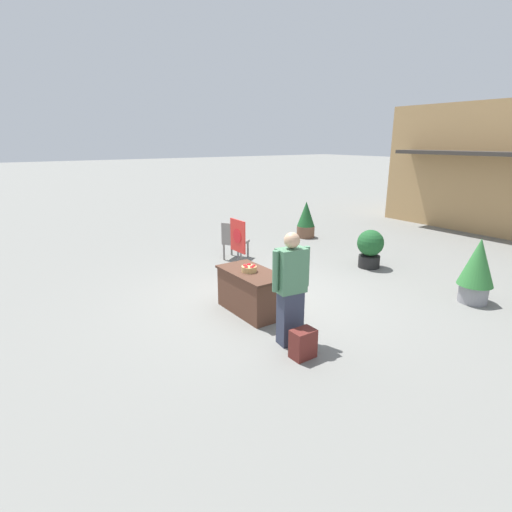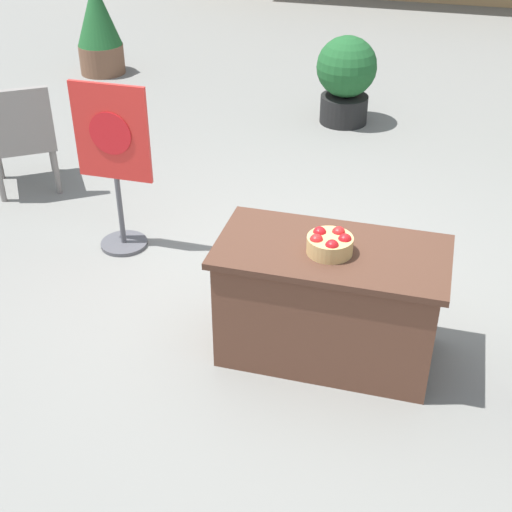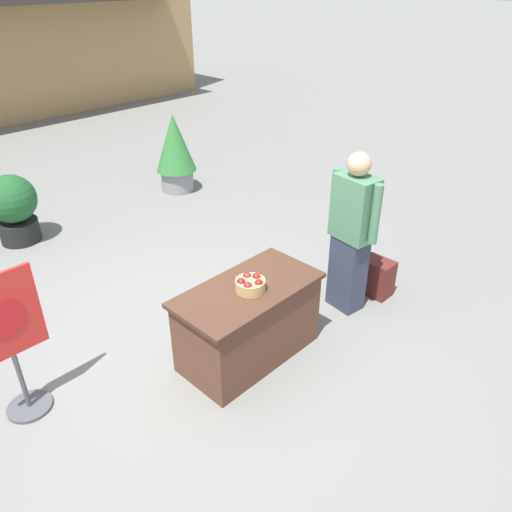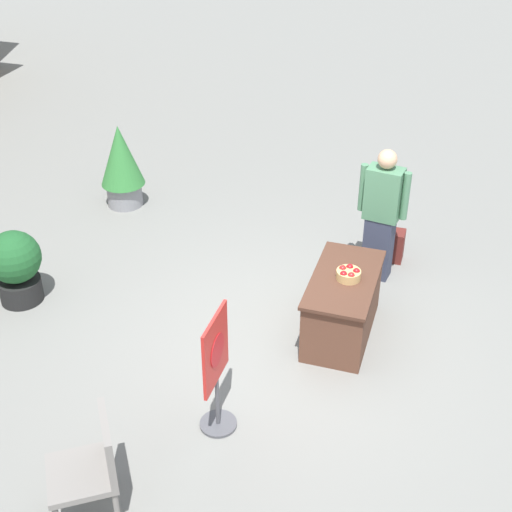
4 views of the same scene
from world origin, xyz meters
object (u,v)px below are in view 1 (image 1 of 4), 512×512
object	(u,v)px
display_table	(251,291)
potted_plant_far_left	(477,268)
person_visitor	(291,289)
poster_board	(238,246)
backpack	(303,344)
patio_chair	(234,239)
potted_plant_near_right	(370,247)
apple_basket	(249,268)
potted_plant_far_right	(306,220)

from	to	relation	value
display_table	potted_plant_far_left	world-z (taller)	potted_plant_far_left
person_visitor	poster_board	xyz separation A→B (m)	(-3.03, 1.01, -0.17)
backpack	patio_chair	bearing A→B (deg)	159.24
potted_plant_near_right	potted_plant_far_left	distance (m)	2.57
apple_basket	patio_chair	distance (m)	3.30
display_table	backpack	world-z (taller)	display_table
backpack	potted_plant_near_right	bearing A→B (deg)	118.74
patio_chair	potted_plant_near_right	bearing A→B (deg)	-80.20
display_table	poster_board	distance (m)	1.96
person_visitor	patio_chair	bearing A→B (deg)	-13.33
person_visitor	potted_plant_far_left	world-z (taller)	person_visitor
person_visitor	potted_plant_far_left	xyz separation A→B (m)	(0.75, 3.86, -0.21)
apple_basket	backpack	distance (m)	1.85
potted_plant_far_left	person_visitor	bearing A→B (deg)	-101.01
display_table	potted_plant_far_left	distance (m)	4.22
patio_chair	potted_plant_near_right	distance (m)	3.34
backpack	patio_chair	distance (m)	4.98
potted_plant_near_right	poster_board	bearing A→B (deg)	-112.50
backpack	potted_plant_far_right	size ratio (longest dim) A/B	0.37
display_table	person_visitor	size ratio (longest dim) A/B	0.78
apple_basket	person_visitor	xyz separation A→B (m)	(1.30, -0.14, 0.06)
display_table	apple_basket	distance (m)	0.44
poster_board	potted_plant_near_right	world-z (taller)	poster_board
apple_basket	backpack	world-z (taller)	apple_basket
potted_plant_far_right	potted_plant_near_right	bearing A→B (deg)	-14.41
poster_board	potted_plant_far_left	distance (m)	4.74
display_table	potted_plant_far_right	distance (m)	5.94
potted_plant_near_right	potted_plant_far_right	size ratio (longest dim) A/B	0.81
potted_plant_far_left	potted_plant_far_right	distance (m)	5.85
apple_basket	patio_chair	bearing A→B (deg)	152.69
patio_chair	potted_plant_far_left	xyz separation A→B (m)	(4.97, 2.21, 0.13)
backpack	potted_plant_far_right	xyz separation A→B (m)	(-5.45, 4.90, 0.35)
potted_plant_far_left	poster_board	bearing A→B (deg)	-143.02
display_table	person_visitor	world-z (taller)	person_visitor
potted_plant_far_right	display_table	bearing A→B (deg)	-51.00
display_table	patio_chair	xyz separation A→B (m)	(-2.93, 1.47, 0.15)
person_visitor	potted_plant_far_right	distance (m)	6.95
display_table	poster_board	size ratio (longest dim) A/B	1.04
backpack	potted_plant_far_right	distance (m)	7.34
poster_board	potted_plant_far_left	size ratio (longest dim) A/B	1.04
potted_plant_near_right	display_table	bearing A→B (deg)	-82.15
person_visitor	potted_plant_near_right	xyz separation A→B (m)	(-1.81, 3.97, -0.38)
person_visitor	potted_plant_near_right	size ratio (longest dim) A/B	1.87
patio_chair	potted_plant_far_right	world-z (taller)	potted_plant_far_right
backpack	potted_plant_far_left	bearing A→B (deg)	85.35
patio_chair	poster_board	bearing A→B (deg)	-152.44
backpack	potted_plant_far_right	world-z (taller)	potted_plant_far_right
potted_plant_far_left	potted_plant_near_right	bearing A→B (deg)	177.62
apple_basket	person_visitor	world-z (taller)	person_visitor
backpack	poster_board	size ratio (longest dim) A/B	0.32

